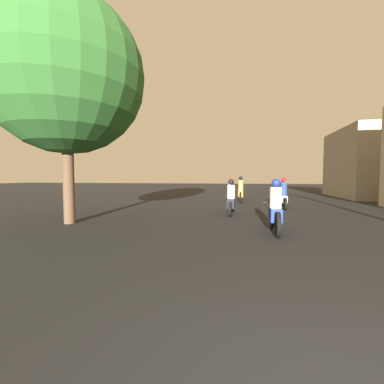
# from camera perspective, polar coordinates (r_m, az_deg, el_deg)

# --- Properties ---
(motorcycle_blue) EXTENTS (0.60, 1.92, 1.52)m
(motorcycle_blue) POSITION_cam_1_polar(r_m,az_deg,el_deg) (7.59, 18.01, -4.02)
(motorcycle_blue) COLOR black
(motorcycle_blue) RESTS_ON ground_plane
(motorcycle_black) EXTENTS (0.60, 2.01, 1.47)m
(motorcycle_black) POSITION_cam_1_polar(r_m,az_deg,el_deg) (10.88, 8.68, -1.83)
(motorcycle_black) COLOR black
(motorcycle_black) RESTS_ON ground_plane
(motorcycle_silver) EXTENTS (0.60, 1.91, 1.54)m
(motorcycle_silver) POSITION_cam_1_polar(r_m,az_deg,el_deg) (13.47, 19.61, -0.89)
(motorcycle_silver) COLOR black
(motorcycle_silver) RESTS_ON ground_plane
(motorcycle_orange) EXTENTS (0.60, 1.93, 1.61)m
(motorcycle_orange) POSITION_cam_1_polar(r_m,az_deg,el_deg) (16.35, 10.76, 0.03)
(motorcycle_orange) COLOR black
(motorcycle_orange) RESTS_ON ground_plane
(motorcycle_red) EXTENTS (0.60, 1.89, 1.48)m
(motorcycle_red) POSITION_cam_1_polar(r_m,az_deg,el_deg) (21.70, 19.74, 0.61)
(motorcycle_red) COLOR black
(motorcycle_red) RESTS_ON ground_plane
(motorcycle_white) EXTENTS (0.60, 1.85, 1.48)m
(motorcycle_white) POSITION_cam_1_polar(r_m,az_deg,el_deg) (24.21, 8.48, 1.02)
(motorcycle_white) COLOR black
(motorcycle_white) RESTS_ON ground_plane
(building_right_far) EXTENTS (4.16, 7.05, 5.17)m
(building_right_far) POSITION_cam_1_polar(r_m,az_deg,el_deg) (23.58, 34.35, 5.25)
(building_right_far) COLOR gray
(building_right_far) RESTS_ON ground_plane
(street_tree) EXTENTS (5.11, 5.11, 7.44)m
(street_tree) POSITION_cam_1_polar(r_m,az_deg,el_deg) (10.10, -26.27, 22.16)
(street_tree) COLOR brown
(street_tree) RESTS_ON ground_plane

